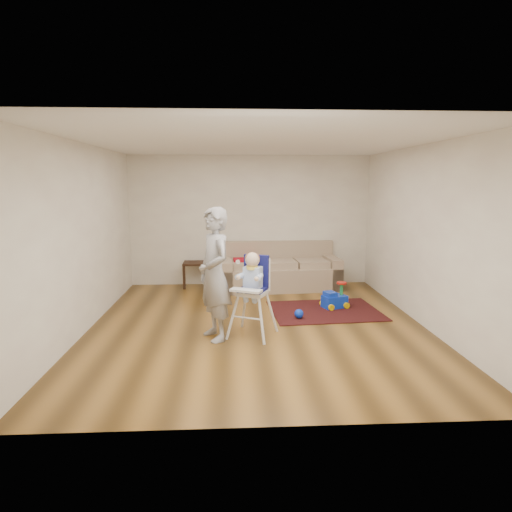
{
  "coord_description": "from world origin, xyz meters",
  "views": [
    {
      "loc": [
        -0.35,
        -6.21,
        2.13
      ],
      "look_at": [
        0.0,
        0.4,
        1.0
      ],
      "focal_mm": 30.0,
      "sensor_mm": 36.0,
      "label": 1
    }
  ],
  "objects_px": {
    "high_chair": "(252,296)",
    "adult": "(214,274)",
    "sofa": "(279,266)",
    "side_table": "(196,274)",
    "toy_ball": "(299,314)",
    "ride_on_toy": "(335,295)"
  },
  "relations": [
    {
      "from": "toy_ball",
      "to": "adult",
      "type": "height_order",
      "value": "adult"
    },
    {
      "from": "side_table",
      "to": "sofa",
      "type": "bearing_deg",
      "value": -8.36
    },
    {
      "from": "side_table",
      "to": "adult",
      "type": "bearing_deg",
      "value": -80.44
    },
    {
      "from": "sofa",
      "to": "adult",
      "type": "relative_size",
      "value": 1.36
    },
    {
      "from": "sofa",
      "to": "side_table",
      "type": "xyz_separation_m",
      "value": [
        -1.7,
        0.25,
        -0.2
      ]
    },
    {
      "from": "adult",
      "to": "sofa",
      "type": "bearing_deg",
      "value": 131.82
    },
    {
      "from": "high_chair",
      "to": "adult",
      "type": "bearing_deg",
      "value": -146.5
    },
    {
      "from": "adult",
      "to": "ride_on_toy",
      "type": "bearing_deg",
      "value": 98.74
    },
    {
      "from": "sofa",
      "to": "adult",
      "type": "bearing_deg",
      "value": -117.0
    },
    {
      "from": "side_table",
      "to": "ride_on_toy",
      "type": "distance_m",
      "value": 3.04
    },
    {
      "from": "side_table",
      "to": "toy_ball",
      "type": "bearing_deg",
      "value": -51.64
    },
    {
      "from": "ride_on_toy",
      "to": "toy_ball",
      "type": "height_order",
      "value": "ride_on_toy"
    },
    {
      "from": "side_table",
      "to": "adult",
      "type": "xyz_separation_m",
      "value": [
        0.52,
        -3.07,
        0.65
      ]
    },
    {
      "from": "toy_ball",
      "to": "high_chair",
      "type": "bearing_deg",
      "value": -137.86
    },
    {
      "from": "ride_on_toy",
      "to": "high_chair",
      "type": "bearing_deg",
      "value": -159.01
    },
    {
      "from": "sofa",
      "to": "side_table",
      "type": "relative_size",
      "value": 4.75
    },
    {
      "from": "high_chair",
      "to": "side_table",
      "type": "bearing_deg",
      "value": 132.93
    },
    {
      "from": "toy_ball",
      "to": "sofa",
      "type": "bearing_deg",
      "value": 92.91
    },
    {
      "from": "sofa",
      "to": "toy_ball",
      "type": "height_order",
      "value": "sofa"
    },
    {
      "from": "sofa",
      "to": "high_chair",
      "type": "xyz_separation_m",
      "value": [
        -0.67,
        -2.73,
        0.11
      ]
    },
    {
      "from": "ride_on_toy",
      "to": "adult",
      "type": "xyz_separation_m",
      "value": [
        -1.99,
        -1.35,
        0.68
      ]
    },
    {
      "from": "toy_ball",
      "to": "high_chair",
      "type": "height_order",
      "value": "high_chair"
    }
  ]
}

